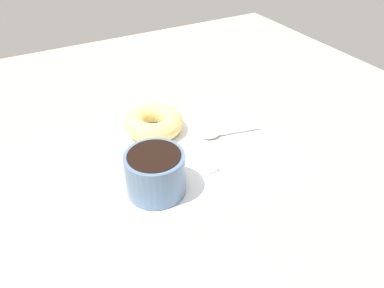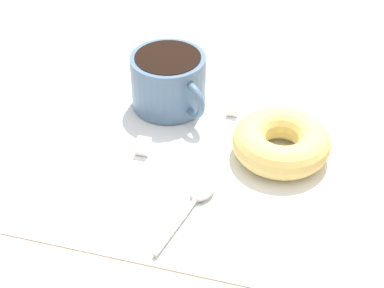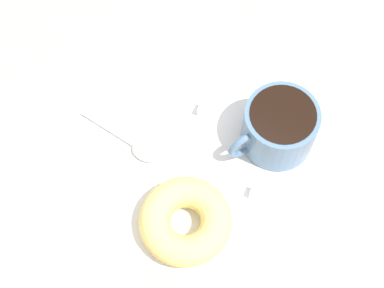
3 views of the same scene
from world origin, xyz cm
name	(u,v)px [view 1 (image 1 of 3)]	position (x,y,z in cm)	size (l,w,h in cm)	color
ground_plane	(187,150)	(0.00, 0.00, -1.00)	(120.00, 120.00, 2.00)	tan
napkin	(192,154)	(-0.48, -2.72, 0.15)	(32.24, 32.24, 0.30)	white
coffee_cup	(155,172)	(-10.04, -8.35, 3.95)	(9.82, 10.82, 7.02)	slate
donut	(154,123)	(-3.62, 7.10, 2.25)	(11.39, 11.39, 3.89)	#E5C66B
spoon	(218,134)	(6.60, -0.43, 0.70)	(12.17, 3.96, 0.90)	#B7B2A8
sugar_cube	(136,158)	(-10.24, -0.12, 1.02)	(1.44, 1.44, 1.44)	white
sugar_cube_extra	(211,167)	(-0.01, -8.54, 1.11)	(1.63, 1.63, 1.63)	white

